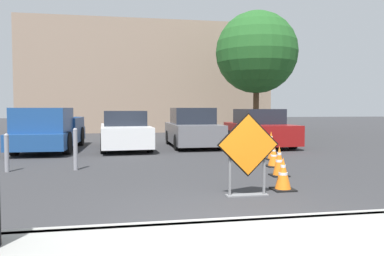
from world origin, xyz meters
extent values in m
plane|color=#333335|center=(0.00, 10.00, 0.00)|extent=(96.00, 96.00, 0.00)
cube|color=#999993|center=(0.00, 0.00, 0.07)|extent=(27.90, 0.20, 0.14)
cube|color=black|center=(0.83, 1.77, 0.95)|extent=(1.16, 0.02, 1.16)
cube|color=orange|center=(0.83, 1.76, 0.95)|extent=(1.10, 0.02, 1.10)
cube|color=slate|center=(0.83, 1.82, 0.01)|extent=(0.78, 0.20, 0.02)
cube|color=slate|center=(0.50, 1.82, 0.47)|extent=(0.04, 0.04, 0.95)
cube|color=slate|center=(1.16, 1.82, 0.47)|extent=(0.04, 0.04, 0.95)
cube|color=black|center=(1.67, 2.13, 0.01)|extent=(0.42, 0.42, 0.03)
cone|color=orange|center=(1.67, 2.13, 0.34)|extent=(0.31, 0.31, 0.62)
cylinder|color=white|center=(1.67, 2.13, 0.47)|extent=(0.10, 0.10, 0.06)
cylinder|color=white|center=(1.67, 2.13, 0.33)|extent=(0.17, 0.17, 0.06)
cube|color=black|center=(2.22, 3.58, 0.01)|extent=(0.40, 0.40, 0.03)
cone|color=orange|center=(2.22, 3.58, 0.38)|extent=(0.29, 0.29, 0.69)
cylinder|color=white|center=(2.22, 3.58, 0.53)|extent=(0.09, 0.09, 0.06)
cylinder|color=white|center=(2.22, 3.58, 0.36)|extent=(0.16, 0.16, 0.06)
cube|color=black|center=(2.66, 4.97, 0.01)|extent=(0.43, 0.43, 0.03)
cone|color=orange|center=(2.66, 4.97, 0.32)|extent=(0.32, 0.32, 0.57)
cylinder|color=white|center=(2.66, 4.97, 0.44)|extent=(0.10, 0.10, 0.05)
cylinder|color=white|center=(2.66, 4.97, 0.30)|extent=(0.18, 0.18, 0.05)
cube|color=black|center=(3.17, 6.31, 0.01)|extent=(0.41, 0.41, 0.03)
cone|color=orange|center=(3.17, 6.31, 0.37)|extent=(0.30, 0.30, 0.69)
cylinder|color=white|center=(3.17, 6.31, 0.53)|extent=(0.10, 0.10, 0.06)
cylinder|color=white|center=(3.17, 6.31, 0.36)|extent=(0.17, 0.17, 0.06)
cube|color=black|center=(3.69, 7.70, 0.01)|extent=(0.48, 0.48, 0.03)
cone|color=orange|center=(3.69, 7.70, 0.41)|extent=(0.35, 0.35, 0.77)
cylinder|color=white|center=(3.69, 7.70, 0.58)|extent=(0.11, 0.11, 0.07)
cylinder|color=white|center=(3.69, 7.70, 0.40)|extent=(0.20, 0.20, 0.07)
cube|color=navy|center=(-4.17, 10.37, 0.49)|extent=(2.04, 5.27, 0.55)
cube|color=navy|center=(-4.20, 9.20, 1.19)|extent=(1.80, 2.14, 0.85)
cube|color=navy|center=(-4.10, 12.62, 0.99)|extent=(1.79, 0.15, 0.45)
cube|color=navy|center=(-3.24, 11.39, 0.99)|extent=(0.17, 2.51, 0.45)
cube|color=navy|center=(-5.03, 11.44, 0.99)|extent=(0.17, 2.51, 0.45)
cylinder|color=black|center=(-3.35, 8.78, 0.40)|extent=(0.26, 0.80, 0.79)
cylinder|color=black|center=(-5.08, 8.83, 0.40)|extent=(0.26, 0.80, 0.79)
cylinder|color=black|center=(-3.25, 11.91, 0.40)|extent=(0.26, 0.80, 0.79)
cylinder|color=black|center=(-4.99, 11.96, 0.40)|extent=(0.26, 0.80, 0.79)
cube|color=white|center=(-1.37, 10.21, 0.56)|extent=(2.04, 4.56, 0.74)
cube|color=#1E232D|center=(-1.38, 10.32, 1.22)|extent=(1.69, 2.14, 0.57)
cylinder|color=black|center=(-0.47, 8.87, 0.35)|extent=(0.24, 0.71, 0.70)
cylinder|color=black|center=(-2.12, 8.78, 0.35)|extent=(0.24, 0.71, 0.70)
cylinder|color=black|center=(-0.63, 11.64, 0.35)|extent=(0.24, 0.71, 0.70)
cylinder|color=black|center=(-2.28, 11.55, 0.35)|extent=(0.24, 0.71, 0.70)
cube|color=slate|center=(1.42, 10.56, 0.56)|extent=(1.91, 4.03, 0.79)
cube|color=#1E232D|center=(1.42, 10.66, 1.29)|extent=(1.66, 1.87, 0.66)
cylinder|color=black|center=(2.29, 9.33, 0.31)|extent=(0.21, 0.62, 0.62)
cylinder|color=black|center=(0.58, 9.31, 0.31)|extent=(0.21, 0.62, 0.62)
cylinder|color=black|center=(2.25, 11.81, 0.31)|extent=(0.21, 0.62, 0.62)
cylinder|color=black|center=(0.55, 11.79, 0.31)|extent=(0.21, 0.62, 0.62)
cube|color=maroon|center=(4.21, 10.23, 0.56)|extent=(2.02, 4.21, 0.78)
cube|color=#1E232D|center=(4.21, 10.33, 1.26)|extent=(1.71, 1.97, 0.62)
cylinder|color=black|center=(5.12, 8.98, 0.31)|extent=(0.23, 0.63, 0.62)
cylinder|color=black|center=(3.41, 8.91, 0.31)|extent=(0.23, 0.63, 0.62)
cylinder|color=black|center=(5.01, 11.55, 0.31)|extent=(0.23, 0.63, 0.62)
cylinder|color=black|center=(3.31, 11.48, 0.31)|extent=(0.23, 0.63, 0.62)
cylinder|color=gray|center=(-2.64, 5.32, 0.52)|extent=(0.11, 0.11, 1.04)
sphere|color=gray|center=(-2.64, 5.32, 1.04)|extent=(0.12, 0.12, 0.12)
cylinder|color=gray|center=(-4.30, 5.32, 0.46)|extent=(0.11, 0.11, 0.92)
sphere|color=gray|center=(-4.30, 5.32, 0.92)|extent=(0.12, 0.12, 0.12)
cube|color=gray|center=(0.26, 22.19, 3.68)|extent=(16.58, 5.00, 7.37)
cylinder|color=#513823|center=(5.85, 15.18, 1.49)|extent=(0.32, 0.32, 2.99)
sphere|color=#235B23|center=(5.85, 15.18, 4.68)|extent=(4.51, 4.51, 4.51)
camera|label=1|loc=(-1.38, -4.70, 1.61)|focal=35.00mm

